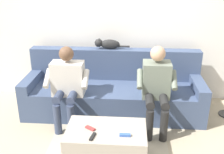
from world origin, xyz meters
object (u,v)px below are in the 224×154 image
object	(u,v)px
coffee_table	(106,145)
couch	(113,91)
cat_on_backrest	(107,44)
person_left_seated	(156,84)
remote_red	(90,128)
remote_blue	(125,135)
remote_black	(93,136)
person_right_seated	(67,82)

from	to	relation	value
coffee_table	couch	bearing A→B (deg)	-90.00
cat_on_backrest	couch	bearing A→B (deg)	114.07
couch	cat_on_backrest	world-z (taller)	cat_on_backrest
person_left_seated	remote_red	world-z (taller)	person_left_seated
coffee_table	remote_blue	xyz separation A→B (m)	(-0.21, 0.11, 0.22)
coffee_table	person_left_seated	xyz separation A→B (m)	(-0.59, -0.76, 0.42)
couch	remote_blue	world-z (taller)	couch
couch	remote_red	xyz separation A→B (m)	(0.17, 1.19, 0.11)
couch	coffee_table	size ratio (longest dim) A/B	2.96
remote_red	remote_black	bearing A→B (deg)	140.33
person_right_seated	cat_on_backrest	bearing A→B (deg)	-124.45
coffee_table	remote_blue	size ratio (longest dim) A/B	7.51
remote_blue	person_right_seated	bearing A→B (deg)	-47.91
person_right_seated	remote_black	size ratio (longest dim) A/B	8.17
coffee_table	cat_on_backrest	distance (m)	1.64
remote_red	person_left_seated	bearing A→B (deg)	-101.95
person_left_seated	person_right_seated	world-z (taller)	person_left_seated
person_left_seated	remote_blue	xyz separation A→B (m)	(0.38, 0.87, -0.21)
couch	person_left_seated	distance (m)	0.79
cat_on_backrest	remote_red	world-z (taller)	cat_on_backrest
person_left_seated	cat_on_backrest	bearing A→B (deg)	-43.93
person_left_seated	remote_red	distance (m)	1.10
couch	cat_on_backrest	xyz separation A→B (m)	(0.12, -0.26, 0.66)
person_right_seated	remote_blue	size ratio (longest dim) A/B	9.40
coffee_table	person_left_seated	size ratio (longest dim) A/B	0.78
couch	person_left_seated	size ratio (longest dim) A/B	2.32
person_left_seated	person_right_seated	bearing A→B (deg)	0.44
person_left_seated	cat_on_backrest	xyz separation A→B (m)	(0.71, -0.68, 0.34)
coffee_table	remote_black	world-z (taller)	remote_black
coffee_table	remote_red	world-z (taller)	remote_red
person_right_seated	remote_blue	world-z (taller)	person_right_seated
coffee_table	remote_black	xyz separation A→B (m)	(0.13, 0.16, 0.21)
remote_red	remote_blue	xyz separation A→B (m)	(-0.38, 0.10, 0.00)
person_left_seated	remote_black	size ratio (longest dim) A/B	8.35
couch	person_left_seated	bearing A→B (deg)	144.58
person_right_seated	cat_on_backrest	world-z (taller)	person_right_seated
couch	remote_red	distance (m)	1.21
person_left_seated	remote_blue	distance (m)	0.98
person_right_seated	remote_black	world-z (taller)	person_right_seated
person_left_seated	cat_on_backrest	distance (m)	1.04
couch	remote_black	bearing A→B (deg)	84.62
person_left_seated	remote_blue	bearing A→B (deg)	66.33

